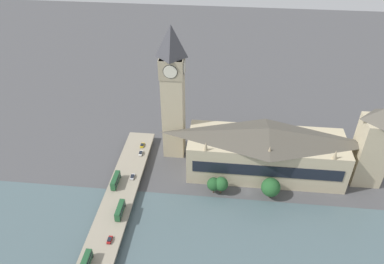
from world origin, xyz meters
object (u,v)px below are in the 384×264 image
parliament_hall (266,151)px  double_decker_bus_mid (86,262)px  clock_tower (173,90)px  double_decker_bus_rear (116,180)px  double_decker_bus_lead (120,210)px  victoria_tower (372,146)px  car_southbound_mid (110,240)px  car_southbound_tail (132,177)px  road_bridge (107,231)px  car_southbound_lead (141,153)px  car_northbound_lead (142,145)px

parliament_hall → double_decker_bus_mid: parliament_hall is taller
clock_tower → double_decker_bus_rear: size_ratio=7.06×
double_decker_bus_lead → double_decker_bus_rear: 20.45m
victoria_tower → double_decker_bus_mid: (-69.92, 125.83, -15.06)m
victoria_tower → car_southbound_mid: bearing=115.3°
car_southbound_mid → car_southbound_tail: size_ratio=0.96×
clock_tower → double_decker_bus_mid: (-82.19, 24.08, -33.59)m
road_bridge → car_southbound_lead: bearing=-3.8°
car_northbound_lead → car_southbound_mid: 66.59m
clock_tower → victoria_tower: bearing=-96.9°
car_southbound_lead → car_southbound_tail: car_southbound_lead is taller
car_southbound_lead → clock_tower: bearing=-61.1°
victoria_tower → double_decker_bus_rear: bearing=100.0°
car_northbound_lead → car_southbound_mid: bearing=-179.9°
double_decker_bus_lead → double_decker_bus_rear: bearing=21.1°
double_decker_bus_rear → car_southbound_tail: bearing=-53.0°
double_decker_bus_mid → car_southbound_lead: (72.41, -6.37, -1.87)m
clock_tower → double_decker_bus_lead: clock_tower is taller
double_decker_bus_mid → car_northbound_lead: size_ratio=2.42×
clock_tower → car_northbound_lead: bearing=97.8°
clock_tower → victoria_tower: size_ratio=1.58×
parliament_hall → double_decker_bus_mid: bearing=133.3°
clock_tower → double_decker_bus_rear: bearing=144.0°
double_decker_bus_mid → car_southbound_tail: bearing=-6.7°
car_southbound_mid → car_southbound_tail: bearing=-0.7°
parliament_hall → victoria_tower: (0.06, -51.68, 7.67)m
double_decker_bus_lead → car_southbound_mid: size_ratio=2.57×
road_bridge → car_northbound_lead: car_northbound_lead is taller
double_decker_bus_mid → double_decker_bus_lead: bearing=-12.6°
victoria_tower → double_decker_bus_rear: victoria_tower is taller
victoria_tower → double_decker_bus_mid: 144.74m
clock_tower → car_northbound_lead: (-2.52, 18.47, -35.58)m
road_bridge → double_decker_bus_rear: (28.82, 3.81, 3.42)m
double_decker_bus_rear → clock_tower: bearing=-36.0°
double_decker_bus_mid → car_northbound_lead: 79.90m
car_southbound_lead → car_southbound_tail: (-19.32, 0.14, -0.05)m
double_decker_bus_rear → car_southbound_tail: double_decker_bus_rear is taller
double_decker_bus_lead → car_southbound_tail: (24.52, 0.14, -1.84)m
clock_tower → car_southbound_lead: size_ratio=17.55×
car_southbound_lead → car_southbound_mid: bearing=179.4°
car_southbound_mid → double_decker_bus_mid: bearing=156.3°
clock_tower → car_southbound_tail: 49.25m
parliament_hall → road_bridge: parliament_hall is taller
road_bridge → car_southbound_tail: bearing=-5.7°
car_southbound_lead → car_southbound_tail: 19.32m
victoria_tower → car_southbound_mid: victoria_tower is taller
road_bridge → car_southbound_lead: 53.72m
parliament_hall → double_decker_bus_rear: parliament_hall is taller
car_northbound_lead → car_southbound_lead: 7.30m
victoria_tower → car_northbound_lead: size_ratio=11.39×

